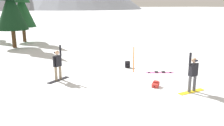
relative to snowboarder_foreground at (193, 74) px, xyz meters
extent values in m
plane|color=white|center=(-2.57, 0.86, -0.93)|extent=(800.00, 800.00, 0.00)
cube|color=yellow|center=(0.00, 0.00, -0.92)|extent=(1.54, 0.34, 0.02)
cylinder|color=#4C4C51|center=(0.16, 0.01, -0.50)|extent=(0.15, 0.15, 0.80)
cylinder|color=#4C4C51|center=(-0.16, -0.01, -0.50)|extent=(0.15, 0.15, 0.80)
cube|color=black|center=(0.00, 0.00, 0.20)|extent=(0.41, 0.26, 0.60)
cylinder|color=black|center=(0.26, 0.01, 0.21)|extent=(0.11, 0.11, 0.58)
cylinder|color=black|center=(-0.26, -0.01, 0.75)|extent=(0.11, 0.11, 0.60)
sphere|color=tan|center=(0.00, 0.00, 0.66)|extent=(0.24, 0.24, 0.24)
cube|color=black|center=(0.01, -0.14, 0.67)|extent=(0.17, 0.05, 0.08)
cube|color=black|center=(-5.44, 4.60, -0.92)|extent=(1.42, 1.01, 0.02)
cylinder|color=gray|center=(-5.58, 4.52, -0.51)|extent=(0.15, 0.15, 0.78)
cylinder|color=gray|center=(-5.31, 4.68, -0.51)|extent=(0.15, 0.15, 0.78)
cube|color=black|center=(-5.44, 4.60, 0.19)|extent=(0.47, 0.41, 0.61)
cylinder|color=black|center=(-5.67, 4.47, 0.20)|extent=(0.11, 0.11, 0.58)
cylinder|color=black|center=(-5.22, 4.74, 0.74)|extent=(0.11, 0.11, 0.60)
sphere|color=tan|center=(-5.44, 4.60, 0.65)|extent=(0.24, 0.24, 0.24)
cube|color=black|center=(-5.51, 4.72, 0.66)|extent=(0.17, 0.12, 0.08)
cube|color=pink|center=(0.62, 3.37, -0.92)|extent=(1.44, 0.85, 0.02)
cylinder|color=pink|center=(-0.04, 3.67, -0.92)|extent=(0.35, 0.35, 0.02)
cylinder|color=pink|center=(1.28, 3.06, -0.92)|extent=(0.35, 0.35, 0.02)
cube|color=black|center=(0.42, 3.46, -0.87)|extent=(0.24, 0.21, 0.07)
cube|color=black|center=(0.82, 3.28, -0.87)|extent=(0.24, 0.21, 0.07)
cube|color=red|center=(-1.16, 1.34, -0.80)|extent=(0.56, 0.54, 0.26)
cube|color=maroon|center=(-1.12, 1.37, -0.66)|extent=(0.30, 0.30, 0.09)
cylinder|color=black|center=(-1.34, 1.19, -0.83)|extent=(0.11, 0.08, 0.02)
cube|color=black|center=(-0.60, 5.32, -0.71)|extent=(0.37, 0.29, 0.44)
cube|color=black|center=(-0.64, 5.20, -0.77)|extent=(0.23, 0.13, 0.20)
cylinder|color=black|center=(-0.60, 5.32, -0.47)|extent=(0.12, 0.06, 0.02)
cylinder|color=orange|center=(-0.79, 4.22, -0.13)|extent=(0.06, 0.06, 1.60)
cylinder|color=#472D19|center=(-7.02, 16.86, -0.05)|extent=(0.40, 0.40, 1.76)
cone|color=black|center=(-7.02, 16.86, 2.70)|extent=(3.01, 3.01, 3.74)
cylinder|color=#472D19|center=(-5.74, 20.39, -0.08)|extent=(0.38, 0.38, 1.69)
cone|color=#194723|center=(-5.74, 20.39, 2.56)|extent=(2.86, 2.86, 3.60)
camera|label=1|loc=(-8.08, -7.98, 3.19)|focal=37.38mm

